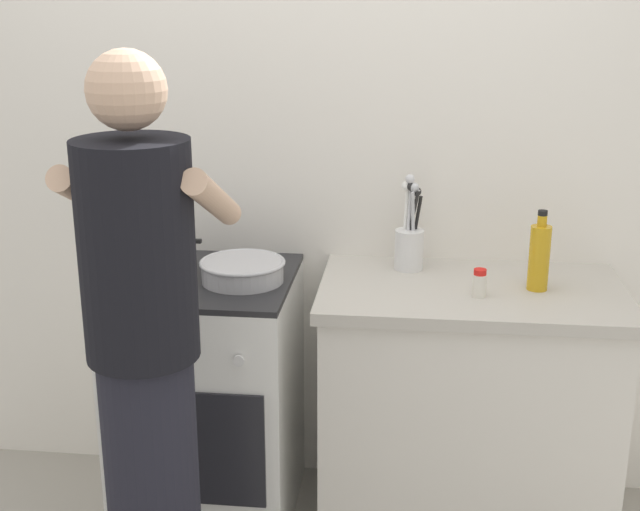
# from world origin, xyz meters

# --- Properties ---
(back_wall) EXTENTS (3.20, 0.10, 2.50)m
(back_wall) POSITION_xyz_m (0.20, 0.50, 1.25)
(back_wall) COLOR silver
(back_wall) RESTS_ON ground
(countertop) EXTENTS (1.00, 0.60, 0.90)m
(countertop) POSITION_xyz_m (0.55, 0.15, 0.45)
(countertop) COLOR silver
(countertop) RESTS_ON ground
(stove_range) EXTENTS (0.60, 0.62, 0.90)m
(stove_range) POSITION_xyz_m (-0.35, 0.15, 0.45)
(stove_range) COLOR white
(stove_range) RESTS_ON ground
(pot) EXTENTS (0.26, 0.19, 0.12)m
(pot) POSITION_xyz_m (-0.49, 0.17, 0.96)
(pot) COLOR #38383D
(pot) RESTS_ON stove_range
(mixing_bowl) EXTENTS (0.29, 0.29, 0.07)m
(mixing_bowl) POSITION_xyz_m (-0.21, 0.12, 0.94)
(mixing_bowl) COLOR #B7B7BC
(mixing_bowl) RESTS_ON stove_range
(utensil_crock) EXTENTS (0.10, 0.10, 0.34)m
(utensil_crock) POSITION_xyz_m (0.34, 0.32, 1.00)
(utensil_crock) COLOR silver
(utensil_crock) RESTS_ON countertop
(spice_bottle) EXTENTS (0.04, 0.04, 0.09)m
(spice_bottle) POSITION_xyz_m (0.56, 0.06, 0.94)
(spice_bottle) COLOR silver
(spice_bottle) RESTS_ON countertop
(oil_bottle) EXTENTS (0.07, 0.07, 0.26)m
(oil_bottle) POSITION_xyz_m (0.76, 0.15, 1.01)
(oil_bottle) COLOR gold
(oil_bottle) RESTS_ON countertop
(person) EXTENTS (0.41, 0.50, 1.70)m
(person) POSITION_xyz_m (-0.35, -0.49, 0.86)
(person) COLOR black
(person) RESTS_ON ground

